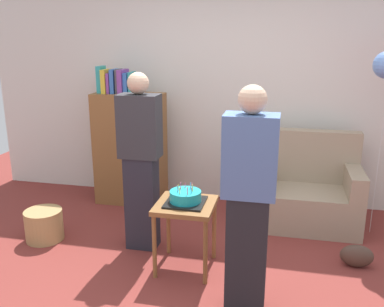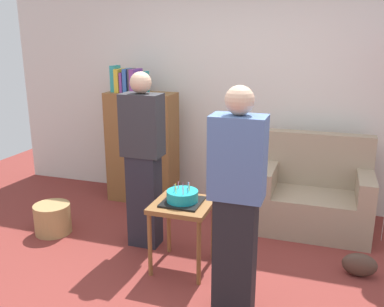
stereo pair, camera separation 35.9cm
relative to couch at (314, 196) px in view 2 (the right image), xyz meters
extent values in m
plane|color=maroon|center=(-0.87, -1.49, -0.34)|extent=(8.00, 8.00, 0.00)
cube|color=silver|center=(-0.87, 0.56, 1.01)|extent=(6.00, 0.10, 2.70)
cube|color=gray|center=(0.00, -0.06, -0.14)|extent=(1.10, 0.70, 0.40)
cube|color=gray|center=(0.00, 0.21, 0.34)|extent=(1.10, 0.16, 0.56)
cube|color=gray|center=(-0.47, -0.06, 0.18)|extent=(0.16, 0.70, 0.24)
cube|color=gray|center=(0.47, -0.06, 0.18)|extent=(0.16, 0.70, 0.24)
cube|color=brown|center=(-1.99, 0.15, 0.31)|extent=(0.80, 0.36, 1.30)
cube|color=teal|center=(-2.30, 0.15, 1.11)|extent=(0.05, 0.17, 0.30)
cube|color=gold|center=(-2.24, 0.15, 1.09)|extent=(0.05, 0.22, 0.26)
cube|color=#7F3D93|center=(-2.19, 0.15, 1.07)|extent=(0.03, 0.20, 0.22)
cube|color=#3366B7|center=(-2.14, 0.15, 1.09)|extent=(0.05, 0.20, 0.27)
cube|color=#4C4C51|center=(-2.09, 0.15, 1.09)|extent=(0.03, 0.17, 0.27)
cube|color=#7F3D93|center=(-2.04, 0.15, 1.09)|extent=(0.05, 0.25, 0.27)
cube|color=#3366B7|center=(-1.99, 0.15, 1.08)|extent=(0.05, 0.20, 0.23)
cube|color=teal|center=(-1.93, 0.15, 1.08)|extent=(0.04, 0.18, 0.24)
cube|color=brown|center=(-1.01, -1.17, 0.23)|extent=(0.48, 0.48, 0.04)
cylinder|color=brown|center=(-1.22, -1.38, -0.06)|extent=(0.04, 0.04, 0.55)
cylinder|color=brown|center=(-0.80, -1.38, -0.06)|extent=(0.04, 0.04, 0.55)
cylinder|color=brown|center=(-1.22, -0.96, -0.06)|extent=(0.04, 0.04, 0.55)
cylinder|color=brown|center=(-0.80, -0.96, -0.06)|extent=(0.04, 0.04, 0.55)
cube|color=black|center=(-1.01, -1.17, 0.26)|extent=(0.32, 0.32, 0.02)
cylinder|color=teal|center=(-1.01, -1.17, 0.31)|extent=(0.26, 0.26, 0.09)
cylinder|color=#F2CC4C|center=(-0.95, -1.16, 0.39)|extent=(0.01, 0.01, 0.06)
cylinder|color=#EA668C|center=(-0.96, -1.13, 0.39)|extent=(0.01, 0.01, 0.06)
cylinder|color=#66B2E5|center=(-0.98, -1.10, 0.39)|extent=(0.01, 0.01, 0.05)
cylinder|color=#EA668C|center=(-1.03, -1.10, 0.38)|extent=(0.01, 0.01, 0.05)
cylinder|color=#EA668C|center=(-1.06, -1.13, 0.39)|extent=(0.01, 0.01, 0.06)
cylinder|color=#F2CC4C|center=(-1.07, -1.16, 0.39)|extent=(0.01, 0.01, 0.05)
cylinder|color=#66B2E5|center=(-1.07, -1.21, 0.39)|extent=(0.01, 0.01, 0.06)
cylinder|color=#F2CC4C|center=(-1.04, -1.24, 0.39)|extent=(0.01, 0.01, 0.06)
cylinder|color=#EA668C|center=(-0.98, -1.25, 0.39)|extent=(0.01, 0.01, 0.06)
cylinder|color=#66B2E5|center=(-0.95, -1.21, 0.38)|extent=(0.01, 0.01, 0.05)
cube|color=#23232D|center=(-1.49, -0.88, 0.10)|extent=(0.28, 0.20, 0.88)
cube|color=#2D2D33|center=(-1.49, -0.88, 0.82)|extent=(0.36, 0.22, 0.56)
sphere|color=#D1A889|center=(-1.49, -0.88, 1.19)|extent=(0.19, 0.19, 0.19)
cube|color=black|center=(-0.46, -1.62, 0.10)|extent=(0.28, 0.20, 0.88)
cube|color=#4C6BA3|center=(-0.46, -1.62, 0.82)|extent=(0.36, 0.22, 0.56)
sphere|color=#D1A889|center=(-0.46, -1.62, 1.19)|extent=(0.19, 0.19, 0.19)
cylinder|color=#A88451|center=(-2.48, -0.96, -0.19)|extent=(0.36, 0.36, 0.30)
ellipsoid|color=#473328|center=(0.42, -0.84, -0.24)|extent=(0.28, 0.14, 0.20)
camera|label=1|loc=(-0.26, -4.29, 1.58)|focal=39.19mm
camera|label=2|loc=(0.08, -4.20, 1.58)|focal=39.19mm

